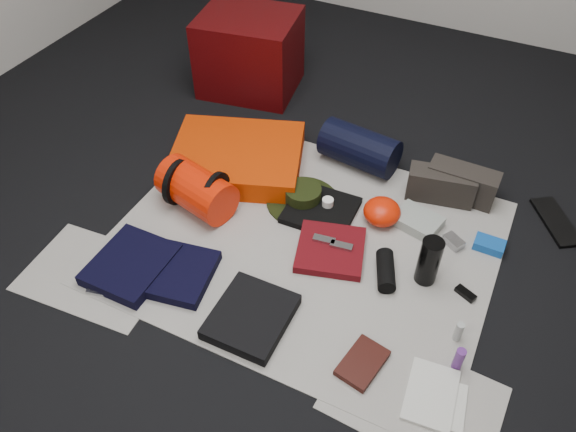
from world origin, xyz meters
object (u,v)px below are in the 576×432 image
at_px(red_cabinet, 249,53).
at_px(stuff_sack, 197,189).
at_px(sleeping_pad, 237,158).
at_px(navy_duffel, 359,148).
at_px(water_bottle, 429,261).
at_px(compact_camera, 453,242).
at_px(paperback_book, 362,363).

distance_m(red_cabinet, stuff_sack, 1.05).
relative_size(red_cabinet, sleeping_pad, 0.85).
distance_m(navy_duffel, water_bottle, 0.77).
bearing_deg(sleeping_pad, red_cabinet, 113.50).
xyz_separation_m(water_bottle, compact_camera, (0.06, 0.24, -0.09)).
bearing_deg(compact_camera, sleeping_pad, -150.52).
xyz_separation_m(stuff_sack, water_bottle, (1.07, 0.04, 0.01)).
height_order(red_cabinet, paperback_book, red_cabinet).
relative_size(sleeping_pad, water_bottle, 2.83).
height_order(sleeping_pad, compact_camera, sleeping_pad).
relative_size(stuff_sack, compact_camera, 3.92).
bearing_deg(water_bottle, stuff_sack, -177.87).
relative_size(red_cabinet, water_bottle, 2.40).
distance_m(sleeping_pad, paperback_book, 1.23).
distance_m(red_cabinet, paperback_book, 1.93).
height_order(water_bottle, compact_camera, water_bottle).
relative_size(navy_duffel, water_bottle, 1.71).
xyz_separation_m(red_cabinet, sleeping_pad, (0.30, -0.68, -0.16)).
relative_size(red_cabinet, compact_camera, 5.97).
bearing_deg(paperback_book, sleeping_pad, 151.92).
bearing_deg(navy_duffel, compact_camera, -22.97).
relative_size(water_bottle, paperback_book, 1.14).
bearing_deg(compact_camera, paperback_book, -69.45).
xyz_separation_m(red_cabinet, water_bottle, (1.34, -0.97, -0.10)).
distance_m(sleeping_pad, navy_duffel, 0.61).
bearing_deg(paperback_book, water_bottle, 90.48).
xyz_separation_m(navy_duffel, water_bottle, (0.51, -0.57, 0.01)).
relative_size(red_cabinet, navy_duffel, 1.40).
height_order(navy_duffel, water_bottle, water_bottle).
bearing_deg(red_cabinet, water_bottle, -45.14).
bearing_deg(red_cabinet, sleeping_pad, -75.73).
distance_m(stuff_sack, navy_duffel, 0.83).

